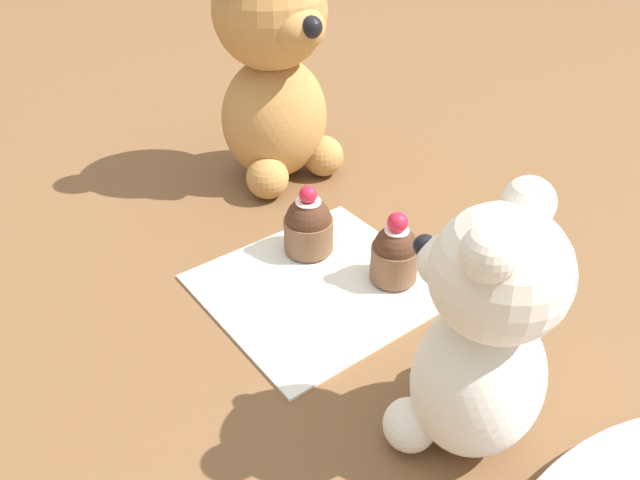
{
  "coord_description": "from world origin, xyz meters",
  "views": [
    {
      "loc": [
        0.28,
        0.37,
        0.39
      ],
      "look_at": [
        0.0,
        0.0,
        0.06
      ],
      "focal_mm": 35.0,
      "sensor_mm": 36.0,
      "label": 1
    }
  ],
  "objects_px": {
    "teddy_bear_tan": "(274,69)",
    "cupcake_near_cream_bear": "(395,253)",
    "teddy_bear_cream": "(481,338)",
    "cupcake_near_tan_bear": "(309,225)"
  },
  "relations": [
    {
      "from": "teddy_bear_tan",
      "to": "cupcake_near_cream_bear",
      "type": "height_order",
      "value": "teddy_bear_tan"
    },
    {
      "from": "teddy_bear_cream",
      "to": "teddy_bear_tan",
      "type": "height_order",
      "value": "teddy_bear_tan"
    },
    {
      "from": "teddy_bear_cream",
      "to": "cupcake_near_tan_bear",
      "type": "xyz_separation_m",
      "value": [
        -0.04,
        -0.25,
        -0.06
      ]
    },
    {
      "from": "teddy_bear_cream",
      "to": "teddy_bear_tan",
      "type": "relative_size",
      "value": 0.75
    },
    {
      "from": "teddy_bear_tan",
      "to": "cupcake_near_cream_bear",
      "type": "distance_m",
      "value": 0.26
    },
    {
      "from": "teddy_bear_tan",
      "to": "teddy_bear_cream",
      "type": "bearing_deg",
      "value": -107.09
    },
    {
      "from": "cupcake_near_cream_bear",
      "to": "cupcake_near_tan_bear",
      "type": "bearing_deg",
      "value": -67.08
    },
    {
      "from": "teddy_bear_tan",
      "to": "cupcake_near_cream_bear",
      "type": "relative_size",
      "value": 3.7
    },
    {
      "from": "teddy_bear_cream",
      "to": "cupcake_near_cream_bear",
      "type": "bearing_deg",
      "value": -134.14
    },
    {
      "from": "teddy_bear_tan",
      "to": "cupcake_near_tan_bear",
      "type": "relative_size",
      "value": 3.69
    }
  ]
}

